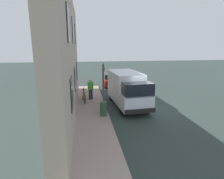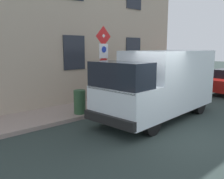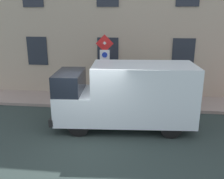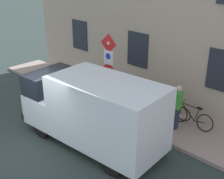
{
  "view_description": "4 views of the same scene",
  "coord_description": "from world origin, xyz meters",
  "px_view_note": "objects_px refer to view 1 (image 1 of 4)",
  "views": [
    {
      "loc": [
        4.4,
        12.17,
        4.55
      ],
      "look_at": [
        2.36,
        -1.33,
        1.27
      ],
      "focal_mm": 30.09,
      "sensor_mm": 36.0,
      "label": 1
    },
    {
      "loc": [
        -4.15,
        6.02,
        2.62
      ],
      "look_at": [
        2.81,
        -0.3,
        0.98
      ],
      "focal_mm": 38.68,
      "sensor_mm": 36.0,
      "label": 2
    },
    {
      "loc": [
        -7.85,
        -1.71,
        4.26
      ],
      "look_at": [
        2.5,
        -0.51,
        1.12
      ],
      "focal_mm": 39.85,
      "sensor_mm": 36.0,
      "label": 3
    },
    {
      "loc": [
        -4.87,
        -8.04,
        6.03
      ],
      "look_at": [
        2.72,
        -0.65,
        1.42
      ],
      "focal_mm": 48.77,
      "sensor_mm": 36.0,
      "label": 4
    }
  ],
  "objects_px": {
    "sign_post_stacked": "(104,81)",
    "pedestrian": "(91,88)",
    "bicycle_orange": "(84,97)",
    "litter_bin": "(103,109)",
    "parked_hatchback": "(111,79)",
    "bicycle_black": "(84,94)",
    "delivery_van": "(127,88)"
  },
  "relations": [
    {
      "from": "litter_bin",
      "to": "bicycle_black",
      "type": "bearing_deg",
      "value": -73.84
    },
    {
      "from": "bicycle_orange",
      "to": "litter_bin",
      "type": "distance_m",
      "value": 3.4
    },
    {
      "from": "bicycle_black",
      "to": "pedestrian",
      "type": "bearing_deg",
      "value": 57.04
    },
    {
      "from": "parked_hatchback",
      "to": "litter_bin",
      "type": "height_order",
      "value": "parked_hatchback"
    },
    {
      "from": "sign_post_stacked",
      "to": "parked_hatchback",
      "type": "relative_size",
      "value": 0.78
    },
    {
      "from": "sign_post_stacked",
      "to": "bicycle_black",
      "type": "xyz_separation_m",
      "value": [
        1.34,
        -3.07,
        -1.68
      ]
    },
    {
      "from": "parked_hatchback",
      "to": "bicycle_black",
      "type": "bearing_deg",
      "value": -28.15
    },
    {
      "from": "parked_hatchback",
      "to": "bicycle_black",
      "type": "xyz_separation_m",
      "value": [
        3.1,
        5.28,
        -0.22
      ]
    },
    {
      "from": "delivery_van",
      "to": "bicycle_orange",
      "type": "distance_m",
      "value": 3.48
    },
    {
      "from": "sign_post_stacked",
      "to": "delivery_van",
      "type": "distance_m",
      "value": 2.37
    },
    {
      "from": "delivery_van",
      "to": "parked_hatchback",
      "type": "bearing_deg",
      "value": 176.92
    },
    {
      "from": "sign_post_stacked",
      "to": "pedestrian",
      "type": "xyz_separation_m",
      "value": [
        0.8,
        -2.73,
        -1.13
      ]
    },
    {
      "from": "delivery_van",
      "to": "bicycle_orange",
      "type": "height_order",
      "value": "delivery_van"
    },
    {
      "from": "sign_post_stacked",
      "to": "parked_hatchback",
      "type": "xyz_separation_m",
      "value": [
        -1.76,
        -8.35,
        -1.46
      ]
    },
    {
      "from": "parked_hatchback",
      "to": "pedestrian",
      "type": "relative_size",
      "value": 2.36
    },
    {
      "from": "sign_post_stacked",
      "to": "pedestrian",
      "type": "relative_size",
      "value": 1.84
    },
    {
      "from": "bicycle_black",
      "to": "bicycle_orange",
      "type": "distance_m",
      "value": 0.95
    },
    {
      "from": "parked_hatchback",
      "to": "delivery_van",
      "type": "bearing_deg",
      "value": 3.4
    },
    {
      "from": "bicycle_orange",
      "to": "parked_hatchback",
      "type": "bearing_deg",
      "value": 147.06
    },
    {
      "from": "delivery_van",
      "to": "bicycle_black",
      "type": "xyz_separation_m",
      "value": [
        3.24,
        -1.93,
        -0.82
      ]
    },
    {
      "from": "bicycle_black",
      "to": "bicycle_orange",
      "type": "relative_size",
      "value": 1.0
    },
    {
      "from": "parked_hatchback",
      "to": "litter_bin",
      "type": "xyz_separation_m",
      "value": [
        1.9,
        9.41,
        -0.14
      ]
    },
    {
      "from": "delivery_van",
      "to": "pedestrian",
      "type": "distance_m",
      "value": 3.14
    },
    {
      "from": "parked_hatchback",
      "to": "bicycle_orange",
      "type": "height_order",
      "value": "parked_hatchback"
    },
    {
      "from": "sign_post_stacked",
      "to": "bicycle_black",
      "type": "distance_m",
      "value": 3.75
    },
    {
      "from": "parked_hatchback",
      "to": "bicycle_black",
      "type": "relative_size",
      "value": 2.37
    },
    {
      "from": "delivery_van",
      "to": "bicycle_black",
      "type": "relative_size",
      "value": 3.19
    },
    {
      "from": "parked_hatchback",
      "to": "sign_post_stacked",
      "type": "bearing_deg",
      "value": -9.6
    },
    {
      "from": "sign_post_stacked",
      "to": "bicycle_orange",
      "type": "distance_m",
      "value": 3.02
    },
    {
      "from": "delivery_van",
      "to": "parked_hatchback",
      "type": "height_order",
      "value": "delivery_van"
    },
    {
      "from": "delivery_van",
      "to": "litter_bin",
      "type": "xyz_separation_m",
      "value": [
        2.04,
        2.2,
        -0.74
      ]
    },
    {
      "from": "bicycle_black",
      "to": "delivery_van",
      "type": "bearing_deg",
      "value": 58.15
    }
  ]
}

